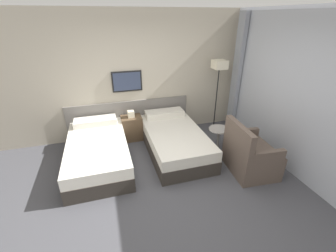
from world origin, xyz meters
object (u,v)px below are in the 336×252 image
(armchair, at_px, (250,156))
(bed_near_door, at_px, (98,151))
(nightstand, at_px, (132,128))
(floor_lamp, at_px, (219,71))
(bed_near_window, at_px, (174,140))
(side_table, at_px, (218,136))

(armchair, bearing_deg, bed_near_door, 73.01)
(nightstand, relative_size, floor_lamp, 0.41)
(bed_near_window, distance_m, armchair, 1.49)
(bed_near_window, distance_m, nightstand, 1.07)
(nightstand, bearing_deg, bed_near_door, -135.22)
(side_table, bearing_deg, bed_near_door, 171.66)
(floor_lamp, bearing_deg, bed_near_door, -166.98)
(armchair, bearing_deg, nightstand, 50.53)
(bed_near_door, height_order, bed_near_window, same)
(nightstand, height_order, side_table, nightstand)
(nightstand, bearing_deg, side_table, -34.77)
(floor_lamp, distance_m, armchair, 2.02)
(nightstand, distance_m, armchair, 2.55)
(bed_near_window, bearing_deg, nightstand, 135.22)
(bed_near_door, bearing_deg, nightstand, 44.78)
(bed_near_door, relative_size, side_table, 3.56)
(floor_lamp, bearing_deg, side_table, -113.13)
(nightstand, height_order, floor_lamp, floor_lamp)
(nightstand, bearing_deg, bed_near_window, -44.78)
(bed_near_window, height_order, armchair, armchair)
(bed_near_window, relative_size, side_table, 3.56)
(floor_lamp, distance_m, side_table, 1.50)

